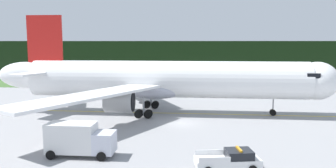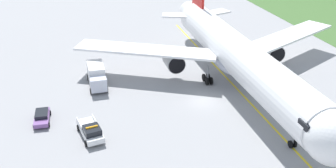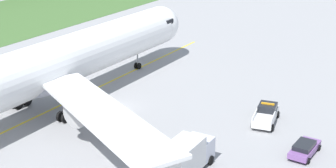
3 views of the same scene
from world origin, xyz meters
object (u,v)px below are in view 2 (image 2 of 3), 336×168
object	(u,v)px
catering_truck	(97,75)
staff_car	(42,116)
airliner	(238,56)
ops_pickup_truck	(91,131)

from	to	relation	value
catering_truck	staff_car	bearing A→B (deg)	-42.77
airliner	staff_car	xyz separation A→B (m)	(2.63, -28.68, -4.50)
ops_pickup_truck	catering_truck	xyz separation A→B (m)	(-14.26, 2.30, 0.84)
ops_pickup_truck	staff_car	xyz separation A→B (m)	(-5.47, -5.83, -0.20)
catering_truck	staff_car	xyz separation A→B (m)	(8.79, -8.13, -1.04)
staff_car	ops_pickup_truck	bearing A→B (deg)	46.81
airliner	catering_truck	size ratio (longest dim) A/B	8.05
airliner	catering_truck	xyz separation A→B (m)	(-6.16, -20.55, -3.46)
airliner	catering_truck	world-z (taller)	airliner
airliner	catering_truck	bearing A→B (deg)	-106.69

